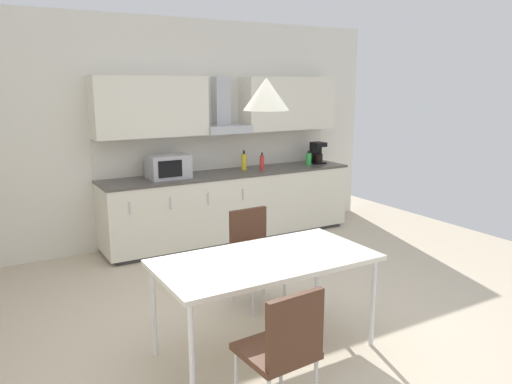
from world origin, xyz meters
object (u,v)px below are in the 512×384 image
microwave (168,167)px  dining_table (266,263)px  bottle_red (262,162)px  coffee_maker (317,153)px  bottle_yellow (244,162)px  chair_near_left (284,344)px  pendant_lamp (266,94)px  chair_far_right (254,247)px  bottle_green (309,159)px

microwave → dining_table: bearing=-95.3°
bottle_red → coffee_maker: bearing=3.8°
bottle_yellow → chair_near_left: bearing=-115.5°
bottle_yellow → chair_near_left: bottle_yellow is taller
coffee_maker → dining_table: (-2.47, -2.66, -0.33)m
microwave → pendant_lamp: size_ratio=1.50×
microwave → coffee_maker: bearing=0.7°
bottle_yellow → coffee_maker: bearing=-1.7°
dining_table → chair_far_right: (0.36, 0.80, -0.16)m
coffee_maker → pendant_lamp: 3.74m
bottle_red → chair_far_right: bearing=-122.8°
bottle_green → bottle_yellow: 0.98m
coffee_maker → bottle_yellow: bearing=178.3°
microwave → pendant_lamp: bearing=-95.3°
microwave → chair_near_left: 3.52m
dining_table → chair_far_right: chair_far_right is taller
dining_table → chair_far_right: size_ratio=1.85×
microwave → bottle_yellow: (1.06, 0.06, -0.03)m
chair_far_right → coffee_maker: bearing=41.5°
coffee_maker → bottle_red: coffee_maker is taller
coffee_maker → pendant_lamp: bearing=-132.9°
chair_near_left → pendant_lamp: pendant_lamp is taller
chair_far_right → chair_near_left: (-0.72, -1.59, 0.00)m
bottle_red → chair_far_right: size_ratio=0.26×
chair_far_right → chair_near_left: same height
pendant_lamp → bottle_yellow: bearing=64.2°
chair_near_left → microwave: bearing=80.1°
chair_near_left → pendant_lamp: 1.64m
bottle_green → dining_table: bottle_green is taller
bottle_yellow → bottle_red: 0.24m
bottle_yellow → bottle_green: bearing=-5.1°
microwave → bottle_green: size_ratio=2.42×
dining_table → chair_near_left: chair_near_left is taller
microwave → dining_table: microwave is taller
microwave → bottle_red: size_ratio=2.15×
bottle_yellow → chair_near_left: 3.89m
bottle_green → bottle_yellow: bearing=174.9°
bottle_red → pendant_lamp: bearing=-120.3°
bottle_green → bottle_yellow: bottle_yellow is taller
microwave → bottle_yellow: microwave is taller
bottle_green → dining_table: (-2.28, -2.61, -0.27)m
coffee_maker → chair_near_left: size_ratio=0.34×
bottle_red → dining_table: size_ratio=0.14×
chair_far_right → pendant_lamp: size_ratio=2.72×
bottle_yellow → pendant_lamp: pendant_lamp is taller
chair_far_right → bottle_green: bearing=43.3°
bottle_yellow → bottle_red: size_ratio=1.14×
bottle_yellow → bottle_red: bearing=-24.4°
coffee_maker → chair_far_right: bearing=-138.5°
microwave → bottle_green: 2.04m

